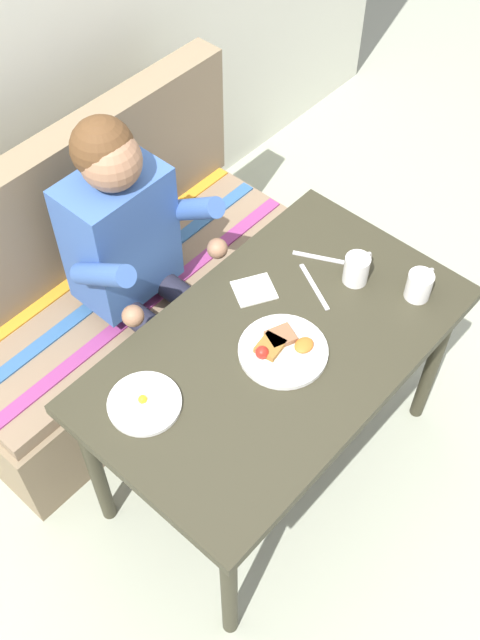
# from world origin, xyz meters

# --- Properties ---
(ground_plane) EXTENTS (8.00, 8.00, 0.00)m
(ground_plane) POSITION_xyz_m (0.00, 0.00, 0.00)
(ground_plane) COLOR #9FA58F
(table) EXTENTS (1.20, 0.70, 0.73)m
(table) POSITION_xyz_m (0.00, 0.00, 0.65)
(table) COLOR #333021
(table) RESTS_ON ground
(couch) EXTENTS (1.44, 0.56, 1.00)m
(couch) POSITION_xyz_m (0.00, 0.76, 0.33)
(couch) COLOR #826F54
(couch) RESTS_ON ground
(person) EXTENTS (0.45, 0.61, 1.21)m
(person) POSITION_xyz_m (-0.02, 0.59, 0.74)
(person) COLOR #3B5FA5
(person) RESTS_ON ground
(plate_breakfast) EXTENTS (0.27, 0.27, 0.05)m
(plate_breakfast) POSITION_xyz_m (-0.01, -0.03, 0.74)
(plate_breakfast) COLOR white
(plate_breakfast) RESTS_ON table
(plate_eggs) EXTENTS (0.21, 0.21, 0.04)m
(plate_eggs) POSITION_xyz_m (-0.41, 0.14, 0.74)
(plate_eggs) COLOR white
(plate_eggs) RESTS_ON table
(coffee_mug) EXTENTS (0.12, 0.08, 0.09)m
(coffee_mug) POSITION_xyz_m (0.44, -0.20, 0.78)
(coffee_mug) COLOR white
(coffee_mug) RESTS_ON table
(coffee_mug_second) EXTENTS (0.12, 0.08, 0.10)m
(coffee_mug_second) POSITION_xyz_m (0.36, -0.02, 0.78)
(coffee_mug_second) COLOR white
(coffee_mug_second) RESTS_ON table
(napkin) EXTENTS (0.16, 0.16, 0.01)m
(napkin) POSITION_xyz_m (0.11, 0.19, 0.73)
(napkin) COLOR silver
(napkin) RESTS_ON table
(fork) EXTENTS (0.09, 0.16, 0.00)m
(fork) POSITION_xyz_m (0.36, 0.13, 0.73)
(fork) COLOR silver
(fork) RESTS_ON table
(knife) EXTENTS (0.10, 0.18, 0.00)m
(knife) POSITION_xyz_m (0.25, 0.06, 0.73)
(knife) COLOR silver
(knife) RESTS_ON table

